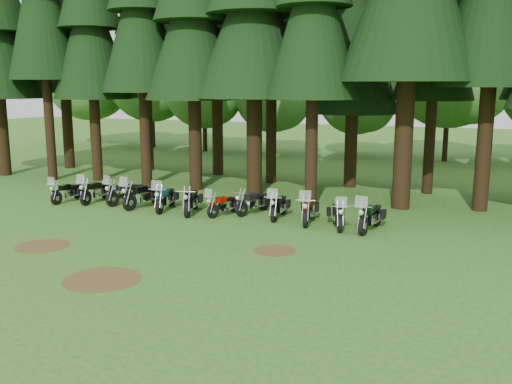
{
  "coord_description": "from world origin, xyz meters",
  "views": [
    {
      "loc": [
        10.82,
        -16.5,
        5.4
      ],
      "look_at": [
        1.99,
        5.0,
        1.0
      ],
      "focal_mm": 40.0,
      "sensor_mm": 36.0,
      "label": 1
    }
  ],
  "objects_px": {
    "motorcycle_3": "(143,196)",
    "motorcycle_8": "(279,207)",
    "motorcycle_1": "(96,192)",
    "motorcycle_5": "(191,202)",
    "motorcycle_7": "(253,203)",
    "motorcycle_11": "(370,217)",
    "motorcycle_2": "(126,193)",
    "motorcycle_4": "(166,199)",
    "motorcycle_0": "(68,193)",
    "motorcycle_10": "(337,216)",
    "motorcycle_9": "(308,210)",
    "motorcycle_6": "(224,205)"
  },
  "relations": [
    {
      "from": "motorcycle_3",
      "to": "motorcycle_8",
      "type": "distance_m",
      "value": 6.27
    },
    {
      "from": "motorcycle_1",
      "to": "motorcycle_5",
      "type": "distance_m",
      "value": 5.21
    },
    {
      "from": "motorcycle_7",
      "to": "motorcycle_11",
      "type": "bearing_deg",
      "value": 4.34
    },
    {
      "from": "motorcycle_2",
      "to": "motorcycle_11",
      "type": "height_order",
      "value": "motorcycle_11"
    },
    {
      "from": "motorcycle_4",
      "to": "motorcycle_5",
      "type": "xyz_separation_m",
      "value": [
        1.34,
        -0.12,
        -0.0
      ]
    },
    {
      "from": "motorcycle_3",
      "to": "motorcycle_11",
      "type": "distance_m",
      "value": 10.14
    },
    {
      "from": "motorcycle_0",
      "to": "motorcycle_10",
      "type": "distance_m",
      "value": 12.83
    },
    {
      "from": "motorcycle_3",
      "to": "motorcycle_8",
      "type": "height_order",
      "value": "motorcycle_3"
    },
    {
      "from": "motorcycle_4",
      "to": "motorcycle_7",
      "type": "distance_m",
      "value": 3.88
    },
    {
      "from": "motorcycle_0",
      "to": "motorcycle_2",
      "type": "xyz_separation_m",
      "value": [
        2.74,
        0.71,
        0.04
      ]
    },
    {
      "from": "motorcycle_7",
      "to": "motorcycle_9",
      "type": "bearing_deg",
      "value": 0.17
    },
    {
      "from": "motorcycle_0",
      "to": "motorcycle_2",
      "type": "bearing_deg",
      "value": 17.53
    },
    {
      "from": "motorcycle_0",
      "to": "motorcycle_2",
      "type": "relative_size",
      "value": 0.91
    },
    {
      "from": "motorcycle_4",
      "to": "motorcycle_9",
      "type": "height_order",
      "value": "motorcycle_9"
    },
    {
      "from": "motorcycle_11",
      "to": "motorcycle_5",
      "type": "bearing_deg",
      "value": -173.55
    },
    {
      "from": "motorcycle_4",
      "to": "motorcycle_6",
      "type": "height_order",
      "value": "motorcycle_4"
    },
    {
      "from": "motorcycle_4",
      "to": "motorcycle_1",
      "type": "bearing_deg",
      "value": 163.86
    },
    {
      "from": "motorcycle_7",
      "to": "motorcycle_1",
      "type": "bearing_deg",
      "value": -160.1
    },
    {
      "from": "motorcycle_4",
      "to": "motorcycle_10",
      "type": "height_order",
      "value": "motorcycle_4"
    },
    {
      "from": "motorcycle_1",
      "to": "motorcycle_10",
      "type": "bearing_deg",
      "value": -4.44
    },
    {
      "from": "motorcycle_1",
      "to": "motorcycle_11",
      "type": "relative_size",
      "value": 0.96
    },
    {
      "from": "motorcycle_2",
      "to": "motorcycle_9",
      "type": "distance_m",
      "value": 8.84
    },
    {
      "from": "motorcycle_5",
      "to": "motorcycle_9",
      "type": "height_order",
      "value": "motorcycle_9"
    },
    {
      "from": "motorcycle_0",
      "to": "motorcycle_9",
      "type": "xyz_separation_m",
      "value": [
        11.57,
        0.37,
        0.06
      ]
    },
    {
      "from": "motorcycle_0",
      "to": "motorcycle_7",
      "type": "bearing_deg",
      "value": 9.93
    },
    {
      "from": "motorcycle_8",
      "to": "motorcycle_1",
      "type": "bearing_deg",
      "value": 175.18
    },
    {
      "from": "motorcycle_2",
      "to": "motorcycle_11",
      "type": "relative_size",
      "value": 0.95
    },
    {
      "from": "motorcycle_2",
      "to": "motorcycle_9",
      "type": "xyz_separation_m",
      "value": [
        8.83,
        -0.34,
        0.02
      ]
    },
    {
      "from": "motorcycle_1",
      "to": "motorcycle_4",
      "type": "height_order",
      "value": "motorcycle_4"
    },
    {
      "from": "motorcycle_1",
      "to": "motorcycle_5",
      "type": "relative_size",
      "value": 1.0
    },
    {
      "from": "motorcycle_4",
      "to": "motorcycle_10",
      "type": "distance_m",
      "value": 7.71
    },
    {
      "from": "motorcycle_2",
      "to": "motorcycle_6",
      "type": "height_order",
      "value": "motorcycle_2"
    },
    {
      "from": "motorcycle_5",
      "to": "motorcycle_11",
      "type": "relative_size",
      "value": 0.96
    },
    {
      "from": "motorcycle_0",
      "to": "motorcycle_10",
      "type": "xyz_separation_m",
      "value": [
        12.83,
        0.06,
        0.03
      ]
    },
    {
      "from": "motorcycle_10",
      "to": "motorcycle_11",
      "type": "relative_size",
      "value": 0.9
    },
    {
      "from": "motorcycle_8",
      "to": "motorcycle_9",
      "type": "distance_m",
      "value": 1.41
    },
    {
      "from": "motorcycle_5",
      "to": "motorcycle_10",
      "type": "relative_size",
      "value": 1.06
    },
    {
      "from": "motorcycle_0",
      "to": "motorcycle_9",
      "type": "relative_size",
      "value": 0.87
    },
    {
      "from": "motorcycle_6",
      "to": "motorcycle_8",
      "type": "xyz_separation_m",
      "value": [
        2.27,
        0.4,
        0.05
      ]
    },
    {
      "from": "motorcycle_8",
      "to": "motorcycle_10",
      "type": "relative_size",
      "value": 1.03
    },
    {
      "from": "motorcycle_2",
      "to": "motorcycle_5",
      "type": "height_order",
      "value": "motorcycle_2"
    },
    {
      "from": "motorcycle_6",
      "to": "motorcycle_10",
      "type": "relative_size",
      "value": 0.91
    },
    {
      "from": "motorcycle_9",
      "to": "motorcycle_0",
      "type": "bearing_deg",
      "value": 171.15
    },
    {
      "from": "motorcycle_0",
      "to": "motorcycle_9",
      "type": "bearing_deg",
      "value": 4.8
    },
    {
      "from": "motorcycle_2",
      "to": "motorcycle_10",
      "type": "distance_m",
      "value": 10.11
    },
    {
      "from": "motorcycle_9",
      "to": "motorcycle_11",
      "type": "height_order",
      "value": "motorcycle_11"
    },
    {
      "from": "motorcycle_8",
      "to": "motorcycle_3",
      "type": "bearing_deg",
      "value": 177.14
    },
    {
      "from": "motorcycle_2",
      "to": "motorcycle_3",
      "type": "distance_m",
      "value": 1.26
    },
    {
      "from": "motorcycle_6",
      "to": "motorcycle_10",
      "type": "distance_m",
      "value": 4.91
    },
    {
      "from": "motorcycle_0",
      "to": "motorcycle_3",
      "type": "bearing_deg",
      "value": 7.76
    }
  ]
}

